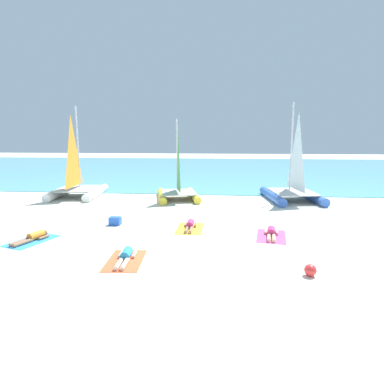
# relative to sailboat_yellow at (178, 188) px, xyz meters

# --- Properties ---
(ground_plane) EXTENTS (120.00, 120.00, 0.00)m
(ground_plane) POSITION_rel_sailboat_yellow_xyz_m (1.32, 0.93, -0.75)
(ground_plane) COLOR silver
(ocean_water) EXTENTS (120.00, 40.00, 0.05)m
(ocean_water) POSITION_rel_sailboat_yellow_xyz_m (1.32, 21.64, -0.72)
(ocean_water) COLOR #5BB2C1
(ocean_water) RESTS_ON ground
(sailboat_yellow) EXTENTS (3.27, 4.30, 5.01)m
(sailboat_yellow) POSITION_rel_sailboat_yellow_xyz_m (0.00, 0.00, 0.00)
(sailboat_yellow) COLOR yellow
(sailboat_yellow) RESTS_ON ground
(sailboat_white) EXTENTS (3.39, 4.82, 5.90)m
(sailboat_white) POSITION_rel_sailboat_yellow_xyz_m (-6.75, 0.28, 0.13)
(sailboat_white) COLOR white
(sailboat_white) RESTS_ON ground
(sailboat_blue) EXTENTS (3.43, 4.89, 5.98)m
(sailboat_blue) POSITION_rel_sailboat_yellow_xyz_m (7.09, 0.32, 0.14)
(sailboat_blue) COLOR blue
(sailboat_blue) RESTS_ON ground
(towel_leftmost) EXTENTS (1.62, 2.14, 0.01)m
(towel_leftmost) POSITION_rel_sailboat_yellow_xyz_m (-4.28, -8.84, -0.74)
(towel_leftmost) COLOR #338CD8
(towel_leftmost) RESTS_ON ground
(sunbather_leftmost) EXTENTS (0.83, 1.54, 0.30)m
(sunbather_leftmost) POSITION_rel_sailboat_yellow_xyz_m (-4.26, -8.78, -0.62)
(sunbather_leftmost) COLOR orange
(sunbather_leftmost) RESTS_ON towel_leftmost
(towel_center_left) EXTENTS (1.25, 1.98, 0.01)m
(towel_center_left) POSITION_rel_sailboat_yellow_xyz_m (-0.18, -10.41, -0.74)
(towel_center_left) COLOR #EA5933
(towel_center_left) RESTS_ON ground
(sunbather_center_left) EXTENTS (0.57, 1.57, 0.30)m
(sunbather_center_left) POSITION_rel_sailboat_yellow_xyz_m (-0.19, -10.34, -0.62)
(sunbather_center_left) COLOR #268CCC
(sunbather_center_left) RESTS_ON towel_center_left
(towel_center_right) EXTENTS (1.11, 1.90, 0.01)m
(towel_center_right) POSITION_rel_sailboat_yellow_xyz_m (1.46, -6.58, -0.74)
(towel_center_right) COLOR yellow
(towel_center_right) RESTS_ON ground
(sunbather_center_right) EXTENTS (0.54, 1.56, 0.30)m
(sunbather_center_right) POSITION_rel_sailboat_yellow_xyz_m (1.46, -6.51, -0.62)
(sunbather_center_right) COLOR #D83372
(sunbather_center_right) RESTS_ON towel_center_right
(towel_rightmost) EXTENTS (1.35, 2.03, 0.01)m
(towel_rightmost) POSITION_rel_sailboat_yellow_xyz_m (4.77, -7.35, -0.74)
(towel_rightmost) COLOR #D84C99
(towel_rightmost) RESTS_ON ground
(sunbather_rightmost) EXTENTS (0.62, 1.57, 0.30)m
(sunbather_rightmost) POSITION_rel_sailboat_yellow_xyz_m (4.78, -7.28, -0.62)
(sunbather_rightmost) COLOR #D83372
(sunbather_rightmost) RESTS_ON towel_rightmost
(beach_ball) EXTENTS (0.34, 0.34, 0.34)m
(beach_ball) POSITION_rel_sailboat_yellow_xyz_m (5.33, -10.99, -0.58)
(beach_ball) COLOR red
(beach_ball) RESTS_ON ground
(cooler_box) EXTENTS (0.50, 0.36, 0.36)m
(cooler_box) POSITION_rel_sailboat_yellow_xyz_m (-1.91, -6.31, -0.57)
(cooler_box) COLOR blue
(cooler_box) RESTS_ON ground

